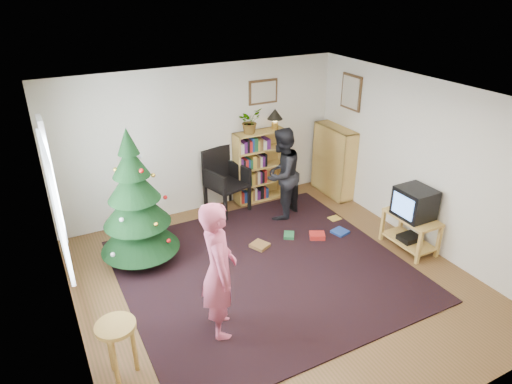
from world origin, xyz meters
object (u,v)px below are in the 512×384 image
christmas_tree (136,209)px  bookshelf_back (260,165)px  person_by_chair (282,174)px  picture_back (263,92)px  tv_stand (410,230)px  potted_plant (250,121)px  picture_right (351,92)px  armchair (224,177)px  table_lamp (275,115)px  bookshelf_right (334,160)px  person_standing (219,270)px  stool (117,336)px  crt_tv (415,203)px

christmas_tree → bookshelf_back: size_ratio=1.55×
christmas_tree → person_by_chair: (2.47, 0.21, -0.05)m
picture_back → tv_stand: (1.07, -2.68, -1.63)m
potted_plant → picture_right: bearing=-19.6°
bookshelf_back → tv_stand: bookshelf_back is taller
tv_stand → picture_right: bearing=82.6°
picture_back → potted_plant: picture_back is taller
person_by_chair → picture_right: bearing=156.8°
armchair → table_lamp: table_lamp is taller
person_by_chair → bookshelf_right: bearing=164.1°
armchair → potted_plant: (0.52, 0.04, 0.92)m
bookshelf_right → person_standing: size_ratio=0.78×
tv_stand → person_standing: (-3.24, -0.29, 0.52)m
bookshelf_right → potted_plant: bearing=74.2°
person_standing → bookshelf_right: bearing=-39.0°
stool → person_standing: (1.18, 0.14, 0.31)m
picture_right → bookshelf_right: (-0.14, 0.16, -1.29)m
picture_right → stool: picture_right is taller
bookshelf_back → picture_right: bearing=-22.0°
stool → person_standing: bearing=7.0°
christmas_tree → table_lamp: (2.78, 0.99, 0.71)m
bookshelf_back → stool: (-3.22, -2.98, -0.14)m
picture_back → tv_stand: bearing=-68.3°
bookshelf_back → armchair: 0.73m
crt_tv → potted_plant: bearing=118.8°
bookshelf_back → person_by_chair: 0.79m
person_standing → christmas_tree: bearing=28.8°
picture_right → stool: (-4.67, -2.39, -1.43)m
armchair → person_by_chair: size_ratio=0.70×
crt_tv → bookshelf_right: bearing=86.7°
bookshelf_right → crt_tv: 2.12m
armchair → person_standing: (-1.31, -2.80, 0.24)m
christmas_tree → stool: size_ratio=2.99×
christmas_tree → person_by_chair: christmas_tree is taller
armchair → potted_plant: 1.06m
bookshelf_back → christmas_tree: bearing=-158.3°
crt_tv → person_standing: (-3.24, -0.29, 0.07)m
bookshelf_back → crt_tv: bearing=-64.8°
stool → table_lamp: (3.52, 2.98, 1.02)m
bookshelf_right → tv_stand: (-0.12, -2.12, -0.34)m
crt_tv → armchair: (-1.92, 2.51, -0.17)m
armchair → person_standing: person_standing is taller
person_standing → table_lamp: 3.74m
tv_stand → bookshelf_back: bearing=115.3°
bookshelf_right → table_lamp: table_lamp is taller
table_lamp → picture_back: bearing=141.1°
tv_stand → crt_tv: crt_tv is taller
armchair → christmas_tree: bearing=-166.5°
table_lamp → christmas_tree: bearing=-160.4°
bookshelf_back → person_by_chair: (-0.01, -0.78, 0.12)m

